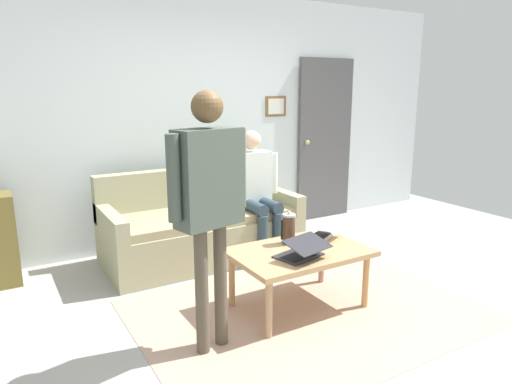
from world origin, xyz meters
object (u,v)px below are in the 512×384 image
Objects in this scene: person_standing at (209,190)px; person_seated at (256,186)px; interior_door at (325,140)px; coffee_table at (299,256)px; couch at (201,228)px; french_press at (289,229)px; laptop_center at (322,232)px; laptop_left at (302,251)px.

person_seated is (-1.13, -1.34, -0.35)m from person_standing.
person_standing is 1.32× the size of person_seated.
person_standing is at bearing 38.82° from interior_door.
coffee_table is 0.82× the size of person_seated.
couch reaches higher than coffee_table.
couch is 7.02× the size of french_press.
laptop_center is at bearing 114.09° from couch.
coffee_table is (-0.21, 1.38, 0.12)m from couch.
couch is 0.70m from person_seated.
couch is at bearing -111.71° from person_standing.
interior_door reaches higher than coffee_table.
laptop_left is 0.99× the size of laptop_center.
french_press is 0.21× the size of person_seated.
couch is at bearing -65.91° from laptop_center.
person_standing is at bearing 15.88° from laptop_center.
laptop_left is at bearing 59.85° from coffee_table.
interior_door is 1.21× the size of person_standing.
laptop_center is 1.03m from person_seated.
couch is 1.13× the size of person_standing.
couch is at bearing -81.19° from coffee_table.
laptop_center is 1.35m from person_standing.
laptop_left is at bearing 94.97° from couch.
french_press is 0.16× the size of person_standing.
couch is at bearing -24.03° from person_seated.
interior_door is at bearing -152.66° from person_seated.
person_seated is (-0.37, -1.30, 0.21)m from laptop_left.
french_press is 1.04m from person_standing.
laptop_left is at bearing 34.62° from laptop_center.
person_seated reaches higher than coffee_table.
coffee_table is 0.19m from laptop_left.
couch is 1.40m from coffee_table.
couch reaches higher than laptop_center.
person_seated is at bearing -106.12° from laptop_left.
person_seated is at bearing -105.90° from french_press.
laptop_left is 1.37m from person_seated.
couch is at bearing -85.03° from laptop_left.
person_standing reaches higher than couch.
laptop_left is (-0.13, 1.52, 0.21)m from couch.
coffee_table is at bearing 75.77° from person_seated.
couch reaches higher than laptop_left.
laptop_left is 0.94m from person_standing.
person_standing is (0.84, 0.19, 0.66)m from coffee_table.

